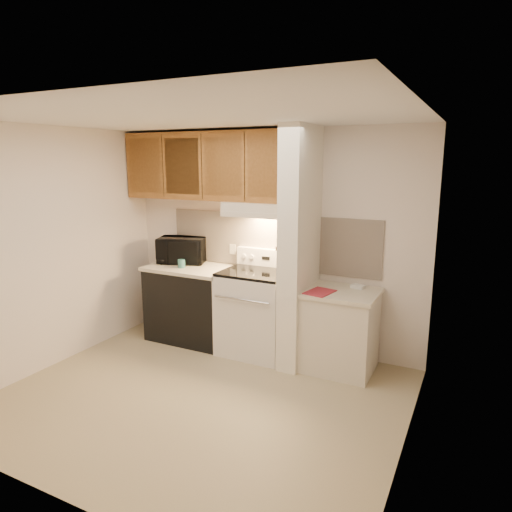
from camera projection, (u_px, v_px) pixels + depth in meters
The scene contains 50 objects.
floor at pixel (201, 397), 4.22m from camera, with size 3.60×3.60×0.00m, color tan.
ceiling at pixel (193, 117), 3.71m from camera, with size 3.60×3.60×0.00m, color white.
wall_back at pixel (270, 240), 5.28m from camera, with size 3.60×0.02×2.50m, color silver.
wall_left at pixel (53, 248), 4.76m from camera, with size 0.02×3.00×2.50m, color silver.
wall_right at pixel (413, 292), 3.18m from camera, with size 0.02×3.00×2.50m, color silver.
backsplash at pixel (269, 241), 5.27m from camera, with size 2.60×0.02×0.63m, color #F9E2CB.
range_body at pixel (256, 313), 5.14m from camera, with size 0.76×0.65×0.92m, color silver.
oven_window at pixel (243, 319), 4.85m from camera, with size 0.50×0.01×0.30m, color black.
oven_handle at pixel (241, 300), 4.78m from camera, with size 0.02×0.02×0.65m, color silver.
cooktop at pixel (256, 273), 5.04m from camera, with size 0.74×0.64×0.03m, color black.
range_backguard at pixel (267, 258), 5.27m from camera, with size 0.76×0.08×0.20m, color silver.
range_display at pixel (266, 258), 5.23m from camera, with size 0.10×0.01×0.04m, color black.
range_knob_left_outer at pixel (244, 256), 5.35m from camera, with size 0.05×0.05×0.02m, color silver.
range_knob_left_inner at pixel (252, 257), 5.31m from camera, with size 0.05×0.05×0.02m, color silver.
range_knob_right_inner at pixel (280, 260), 5.15m from camera, with size 0.05×0.05×0.02m, color silver.
range_knob_right_outer at pixel (288, 261), 5.11m from camera, with size 0.05×0.05×0.02m, color silver.
dishwasher_front at pixel (192, 304), 5.54m from camera, with size 1.00×0.63×0.87m, color black.
left_countertop at pixel (191, 268), 5.45m from camera, with size 1.04×0.67×0.04m, color beige.
spoon_rest at pixel (183, 261), 5.73m from camera, with size 0.22×0.07×0.01m, color black.
teal_jar at pixel (181, 264), 5.37m from camera, with size 0.09×0.09×0.10m, color #316D6C.
outlet at pixel (233, 249), 5.50m from camera, with size 0.08×0.01×0.12m, color beige.
microwave at pixel (182, 250), 5.63m from camera, with size 0.57×0.38×0.31m, color black.
partition_pillar at pixel (300, 249), 4.75m from camera, with size 0.22×0.70×2.50m, color white.
pillar_trim at pixel (290, 243), 4.79m from camera, with size 0.01×0.70×0.04m, color #945D28.
knife_strip at pixel (287, 242), 4.74m from camera, with size 0.02×0.42×0.04m, color black.
knife_blade_a at pixel (280, 254), 4.63m from camera, with size 0.01×0.04×0.16m, color silver.
knife_handle_a at pixel (280, 239), 4.60m from camera, with size 0.02×0.02×0.10m, color black.
knife_blade_b at pixel (283, 254), 4.70m from camera, with size 0.01×0.04×0.18m, color silver.
knife_handle_b at pixel (283, 238), 4.66m from camera, with size 0.02×0.02×0.10m, color black.
knife_blade_c at pixel (286, 253), 4.77m from camera, with size 0.01×0.04×0.20m, color silver.
knife_handle_c at pixel (286, 237), 4.73m from camera, with size 0.02×0.02×0.10m, color black.
knife_blade_d at pixel (289, 250), 4.85m from camera, with size 0.01×0.04×0.16m, color silver.
knife_handle_d at pixel (290, 236), 4.82m from camera, with size 0.02×0.02×0.10m, color black.
knife_blade_e at pixel (292, 250), 4.91m from camera, with size 0.01×0.04×0.18m, color silver.
knife_handle_e at pixel (292, 235), 4.87m from camera, with size 0.02×0.02×0.10m, color black.
oven_mitt at pixel (294, 251), 4.97m from camera, with size 0.03×0.10×0.24m, color gray.
right_cab_base at pixel (340, 332), 4.72m from camera, with size 0.70×0.60×0.81m, color beige.
right_countertop at pixel (341, 293), 4.63m from camera, with size 0.74×0.64×0.04m, color beige.
red_folder at pixel (320, 292), 4.58m from camera, with size 0.23×0.31×0.01m, color maroon.
white_box at pixel (358, 286), 4.73m from camera, with size 0.14×0.09×0.04m, color white.
range_hood at pixel (261, 209), 5.01m from camera, with size 0.78×0.44×0.15m, color beige.
hood_lip at pixel (253, 215), 4.83m from camera, with size 0.78×0.04×0.06m, color beige.
upper_cabinets at pixel (210, 166), 5.26m from camera, with size 2.18×0.33×0.77m, color #945D28.
cab_door_a at pixel (145, 166), 5.48m from camera, with size 0.46×0.01×0.63m, color #945D28.
cab_gap_a at pixel (163, 166), 5.36m from camera, with size 0.01×0.01×0.73m, color black.
cab_door_b at pixel (182, 166), 5.24m from camera, with size 0.46×0.01×0.63m, color #945D28.
cab_gap_b at pixel (202, 166), 5.12m from camera, with size 0.01×0.01×0.73m, color black.
cab_door_c at pixel (223, 167), 5.00m from camera, with size 0.46×0.01×0.63m, color #945D28.
cab_gap_c at pixel (245, 167), 4.88m from camera, with size 0.01×0.01×0.73m, color black.
cab_door_d at pixel (268, 167), 4.76m from camera, with size 0.46×0.01×0.63m, color #945D28.
Camera 1 is at (2.19, -3.23, 2.15)m, focal length 32.00 mm.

